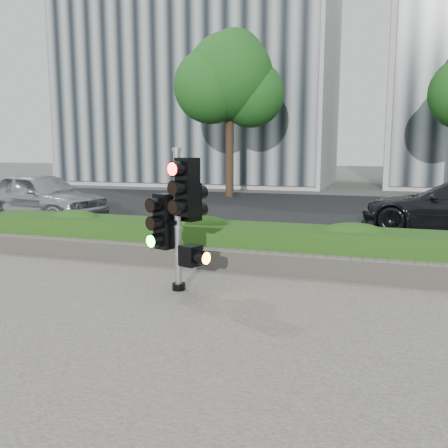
{
  "coord_description": "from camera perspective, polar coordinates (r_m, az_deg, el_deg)",
  "views": [
    {
      "loc": [
        1.89,
        -5.61,
        2.04
      ],
      "look_at": [
        -0.16,
        0.6,
        1.03
      ],
      "focal_mm": 38.0,
      "sensor_mm": 36.0,
      "label": 1
    }
  ],
  "objects": [
    {
      "name": "car_silver",
      "position": [
        14.71,
        -21.14,
        3.11
      ],
      "size": [
        4.38,
        2.37,
        1.41
      ],
      "primitive_type": "imported",
      "rotation": [
        0.0,
        0.0,
        1.4
      ],
      "color": "#A7AAAE",
      "rests_on": "road"
    },
    {
      "name": "tree_left",
      "position": [
        21.37,
        0.69,
        16.92
      ],
      "size": [
        4.61,
        4.03,
        7.34
      ],
      "color": "black",
      "rests_on": "ground"
    },
    {
      "name": "building_left",
      "position": [
        31.09,
        -2.65,
        18.94
      ],
      "size": [
        16.0,
        9.0,
        15.0
      ],
      "primitive_type": "cube",
      "color": "#B7B7B2",
      "rests_on": "ground"
    },
    {
      "name": "traffic_signal",
      "position": [
        6.78,
        -5.26,
        1.36
      ],
      "size": [
        0.76,
        0.63,
        2.05
      ],
      "rotation": [
        0.0,
        0.0,
        -0.35
      ],
      "color": "black",
      "rests_on": "sidewalk"
    },
    {
      "name": "hedge",
      "position": [
        8.54,
        5.15,
        -2.49
      ],
      "size": [
        12.0,
        1.0,
        0.68
      ],
      "primitive_type": "cube",
      "color": "#407C26",
      "rests_on": "sidewalk"
    },
    {
      "name": "ground",
      "position": [
        6.26,
        -0.32,
        -10.21
      ],
      "size": [
        120.0,
        120.0,
        0.0
      ],
      "primitive_type": "plane",
      "color": "#51514C",
      "rests_on": "ground"
    },
    {
      "name": "curb",
      "position": [
        9.17,
        5.99,
        -3.69
      ],
      "size": [
        60.0,
        0.25,
        0.12
      ],
      "primitive_type": "cube",
      "color": "gray",
      "rests_on": "ground"
    },
    {
      "name": "stone_wall",
      "position": [
        7.96,
        4.06,
        -4.57
      ],
      "size": [
        12.0,
        0.32,
        0.34
      ],
      "primitive_type": "cube",
      "color": "gray",
      "rests_on": "sidewalk"
    },
    {
      "name": "road",
      "position": [
        15.85,
        11.3,
        1.3
      ],
      "size": [
        60.0,
        13.0,
        0.02
      ],
      "primitive_type": "cube",
      "color": "black",
      "rests_on": "ground"
    },
    {
      "name": "sidewalk",
      "position": [
        4.16,
        -12.13,
        -20.52
      ],
      "size": [
        16.0,
        11.0,
        0.03
      ],
      "primitive_type": "cube",
      "color": "#9E9389",
      "rests_on": "ground"
    }
  ]
}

